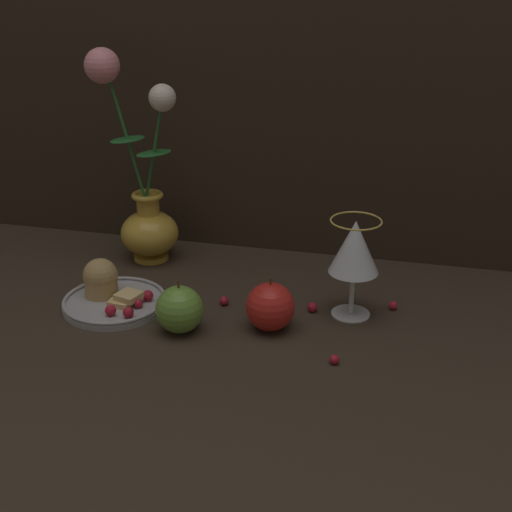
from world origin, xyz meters
TOP-DOWN VIEW (x-y plane):
  - ground_plane at (0.00, 0.00)m, footprint 2.40×2.40m
  - vase at (-0.22, 0.15)m, footprint 0.16×0.11m
  - plate_with_pastries at (-0.21, -0.04)m, footprint 0.17×0.17m
  - wine_glass at (0.18, 0.02)m, footprint 0.08×0.08m
  - apple_beside_vase at (0.06, -0.06)m, footprint 0.08×0.08m
  - apple_near_glass at (-0.07, -0.10)m, footprint 0.07×0.07m
  - berry_near_plate at (0.17, -0.14)m, footprint 0.01×0.01m
  - berry_front_center at (-0.03, -0.00)m, footprint 0.02×0.02m
  - berry_by_glass_stem at (0.12, 0.01)m, footprint 0.02×0.02m
  - berry_under_candlestick at (0.24, 0.05)m, footprint 0.01×0.01m

SIDE VIEW (x-z plane):
  - ground_plane at x=0.00m, z-range 0.00..0.00m
  - berry_under_candlestick at x=0.24m, z-range 0.00..0.01m
  - berry_near_plate at x=0.17m, z-range 0.00..0.01m
  - berry_front_center at x=-0.03m, z-range 0.00..0.02m
  - berry_by_glass_stem at x=0.12m, z-range 0.00..0.02m
  - plate_with_pastries at x=-0.21m, z-range -0.02..0.06m
  - apple_near_glass at x=-0.07m, z-range -0.01..0.08m
  - apple_beside_vase at x=0.06m, z-range -0.01..0.08m
  - wine_glass at x=0.18m, z-range 0.03..0.19m
  - vase at x=-0.22m, z-range -0.07..0.32m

